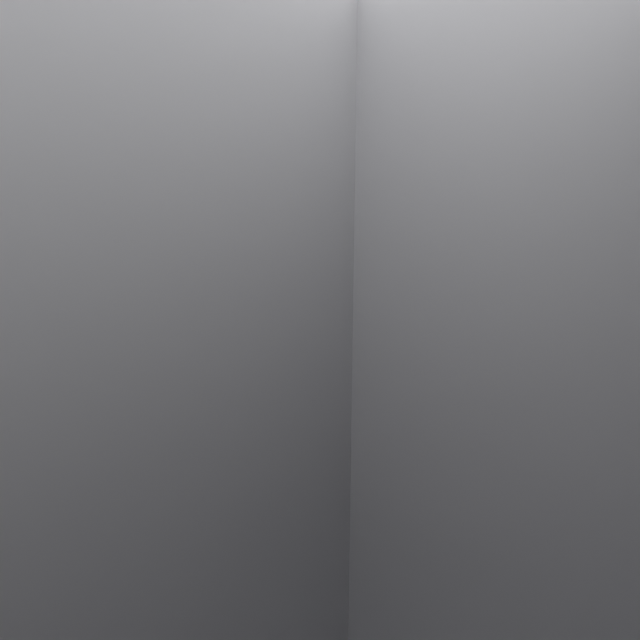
# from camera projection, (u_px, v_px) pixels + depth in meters

# --- Properties ---
(sidewalk) EXTENTS (24.00, 2.80, 0.11)m
(sidewalk) POSITION_uv_depth(u_px,v_px,m) (444.00, 508.00, 3.69)
(sidewalk) COLOR #9E9B96
(sidewalk) RESTS_ON ground_plane
(building_facade) EXTENTS (24.00, 0.30, 5.74)m
(building_facade) POSITION_uv_depth(u_px,v_px,m) (621.00, 56.00, 5.33)
(building_facade) COLOR #935642
(building_facade) RESTS_ON ground_plane
(parking_meter) EXTENTS (0.20, 0.14, 1.59)m
(parking_meter) POSITION_uv_depth(u_px,v_px,m) (320.00, 339.00, 2.81)
(parking_meter) COLOR #2D2D30
(parking_meter) RESTS_ON sidewalk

